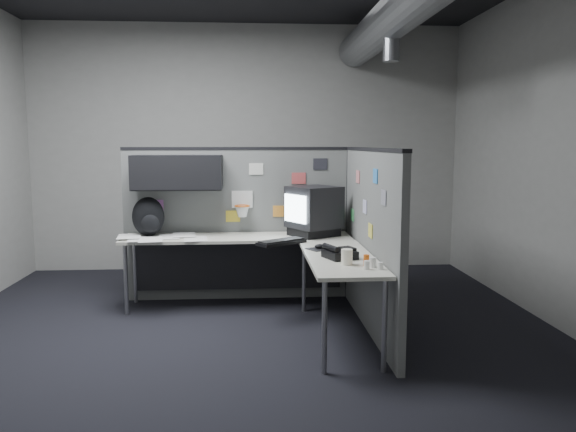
{
  "coord_description": "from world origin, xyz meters",
  "views": [
    {
      "loc": [
        0.03,
        -4.66,
        1.67
      ],
      "look_at": [
        0.37,
        0.35,
        1.02
      ],
      "focal_mm": 35.0,
      "sensor_mm": 36.0,
      "label": 1
    }
  ],
  "objects": [
    {
      "name": "desk",
      "position": [
        0.15,
        0.7,
        0.61
      ],
      "size": [
        2.31,
        2.11,
        0.73
      ],
      "color": "beige",
      "rests_on": "ground"
    },
    {
      "name": "partition_right",
      "position": [
        1.1,
        0.22,
        0.82
      ],
      "size": [
        0.07,
        2.23,
        1.63
      ],
      "color": "slate",
      "rests_on": "ground"
    },
    {
      "name": "backpack",
      "position": [
        -1.0,
        1.06,
        0.92
      ],
      "size": [
        0.33,
        0.3,
        0.4
      ],
      "rotation": [
        0.0,
        0.0,
        -0.03
      ],
      "color": "black",
      "rests_on": "desk"
    },
    {
      "name": "partition_back",
      "position": [
        -0.25,
        1.23,
        1.0
      ],
      "size": [
        2.44,
        0.42,
        1.63
      ],
      "color": "slate",
      "rests_on": "ground"
    },
    {
      "name": "papers",
      "position": [
        -0.85,
        0.9,
        0.74
      ],
      "size": [
        0.93,
        0.64,
        0.02
      ],
      "rotation": [
        0.0,
        0.0,
        0.13
      ],
      "color": "white",
      "rests_on": "desk"
    },
    {
      "name": "keyboard",
      "position": [
        0.32,
        0.51,
        0.75
      ],
      "size": [
        0.49,
        0.42,
        0.04
      ],
      "rotation": [
        0.0,
        0.0,
        -0.16
      ],
      "color": "black",
      "rests_on": "desk"
    },
    {
      "name": "mouse",
      "position": [
        0.65,
        0.23,
        0.75
      ],
      "size": [
        0.27,
        0.26,
        0.05
      ],
      "rotation": [
        0.0,
        0.0,
        -0.27
      ],
      "color": "black",
      "rests_on": "desk"
    },
    {
      "name": "bottles",
      "position": [
        0.94,
        -0.55,
        0.77
      ],
      "size": [
        0.15,
        0.17,
        0.09
      ],
      "rotation": [
        0.0,
        0.0,
        0.12
      ],
      "color": "silver",
      "rests_on": "desk"
    },
    {
      "name": "monitor",
      "position": [
        0.68,
        0.97,
        0.99
      ],
      "size": [
        0.61,
        0.61,
        0.51
      ],
      "rotation": [
        0.0,
        0.0,
        -0.24
      ],
      "color": "black",
      "rests_on": "desk"
    },
    {
      "name": "cup",
      "position": [
        0.78,
        -0.42,
        0.79
      ],
      "size": [
        0.11,
        0.11,
        0.12
      ],
      "primitive_type": "cylinder",
      "rotation": [
        0.0,
        0.0,
        0.35
      ],
      "color": "white",
      "rests_on": "desk"
    },
    {
      "name": "room",
      "position": [
        0.56,
        0.0,
        2.1
      ],
      "size": [
        5.62,
        5.62,
        3.22
      ],
      "color": "black",
      "rests_on": "ground"
    },
    {
      "name": "phone",
      "position": [
        0.76,
        -0.18,
        0.77
      ],
      "size": [
        0.29,
        0.3,
        0.11
      ],
      "rotation": [
        0.0,
        0.0,
        0.18
      ],
      "color": "black",
      "rests_on": "desk"
    }
  ]
}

